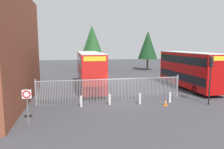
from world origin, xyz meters
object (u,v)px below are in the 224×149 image
(bollard_far_right, at_px, (170,97))
(traffic_light_kerbside, at_px, (211,71))
(traffic_cone_by_gate, at_px, (166,103))
(bollard_near_right, at_px, (140,99))
(speed_limit_sign_post, at_px, (27,98))
(double_decker_bus_near_gate, at_px, (189,69))
(double_decker_bus_behind_fence_left, at_px, (90,69))
(bollard_center_front, at_px, (110,100))
(bollard_near_left, at_px, (81,101))

(bollard_far_right, bearing_deg, traffic_light_kerbside, -23.48)
(traffic_cone_by_gate, bearing_deg, bollard_near_right, 153.79)
(bollard_near_right, relative_size, speed_limit_sign_post, 0.40)
(traffic_cone_by_gate, bearing_deg, speed_limit_sign_post, -168.83)
(double_decker_bus_near_gate, relative_size, bollard_near_right, 11.38)
(double_decker_bus_behind_fence_left, distance_m, traffic_cone_by_gate, 10.43)
(bollard_near_right, bearing_deg, traffic_light_kerbside, -13.48)
(bollard_center_front, distance_m, traffic_cone_by_gate, 4.92)
(speed_limit_sign_post, bearing_deg, bollard_center_front, 28.93)
(bollard_near_left, distance_m, bollard_near_right, 5.25)
(bollard_center_front, xyz_separation_m, traffic_light_kerbside, (8.68, -1.71, 2.51))
(bollard_near_left, height_order, traffic_cone_by_gate, bollard_near_left)
(double_decker_bus_near_gate, height_order, bollard_far_right, double_decker_bus_near_gate)
(speed_limit_sign_post, bearing_deg, double_decker_bus_near_gate, 27.17)
(double_decker_bus_behind_fence_left, xyz_separation_m, traffic_cone_by_gate, (5.82, -8.40, -2.13))
(traffic_light_kerbside, bearing_deg, double_decker_bus_near_gate, 72.90)
(bollard_near_left, xyz_separation_m, bollard_center_front, (2.52, 0.10, 0.00))
(double_decker_bus_near_gate, distance_m, speed_limit_sign_post, 19.20)
(double_decker_bus_near_gate, bearing_deg, traffic_cone_by_gate, -132.73)
(double_decker_bus_behind_fence_left, relative_size, traffic_light_kerbside, 2.51)
(double_decker_bus_near_gate, height_order, bollard_center_front, double_decker_bus_near_gate)
(double_decker_bus_near_gate, distance_m, bollard_far_right, 7.98)
(speed_limit_sign_post, bearing_deg, bollard_near_left, 42.02)
(double_decker_bus_behind_fence_left, bearing_deg, bollard_near_left, -101.39)
(bollard_far_right, bearing_deg, bollard_near_left, 178.13)
(double_decker_bus_behind_fence_left, bearing_deg, double_decker_bus_near_gate, -8.58)
(double_decker_bus_near_gate, xyz_separation_m, speed_limit_sign_post, (-17.07, -8.76, -0.65))
(double_decker_bus_near_gate, height_order, traffic_cone_by_gate, double_decker_bus_near_gate)
(traffic_cone_by_gate, bearing_deg, bollard_far_right, 47.02)
(double_decker_bus_behind_fence_left, bearing_deg, bollard_near_right, -62.86)
(double_decker_bus_near_gate, bearing_deg, double_decker_bus_behind_fence_left, 171.42)
(speed_limit_sign_post, bearing_deg, traffic_cone_by_gate, 11.17)
(double_decker_bus_behind_fence_left, relative_size, bollard_far_right, 11.38)
(bollard_near_right, bearing_deg, bollard_near_left, 178.07)
(double_decker_bus_near_gate, distance_m, bollard_center_front, 12.24)
(double_decker_bus_behind_fence_left, relative_size, speed_limit_sign_post, 4.50)
(bollard_center_front, xyz_separation_m, bollard_near_right, (2.73, -0.28, 0.00))
(double_decker_bus_behind_fence_left, distance_m, speed_limit_sign_post, 11.77)
(double_decker_bus_behind_fence_left, height_order, bollard_center_front, double_decker_bus_behind_fence_left)
(bollard_center_front, relative_size, traffic_cone_by_gate, 1.61)
(bollard_near_left, bearing_deg, bollard_near_right, -1.93)
(double_decker_bus_behind_fence_left, relative_size, bollard_near_right, 11.38)
(bollard_near_right, distance_m, traffic_cone_by_gate, 2.26)
(double_decker_bus_near_gate, relative_size, double_decker_bus_behind_fence_left, 1.00)
(bollard_near_left, height_order, bollard_near_right, same)
(double_decker_bus_near_gate, xyz_separation_m, traffic_cone_by_gate, (-6.09, -6.60, -2.13))
(bollard_near_right, bearing_deg, speed_limit_sign_post, -160.54)
(bollard_center_front, distance_m, traffic_light_kerbside, 9.20)
(bollard_center_front, bearing_deg, bollard_far_right, -3.73)
(traffic_light_kerbside, bearing_deg, bollard_near_left, 171.85)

